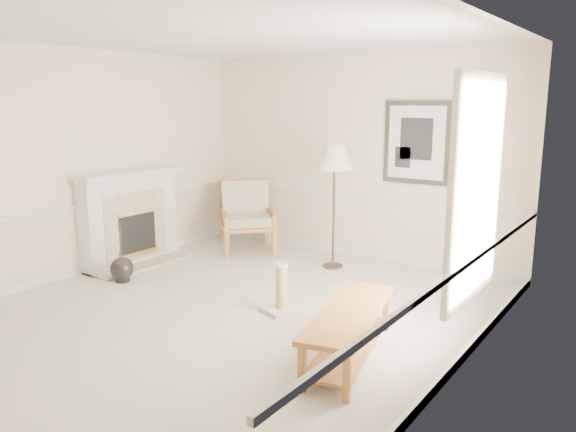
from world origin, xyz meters
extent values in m
plane|color=silver|center=(0.00, 0.00, 0.00)|extent=(5.50, 5.50, 0.00)
cube|color=beige|center=(0.00, 2.75, 1.45)|extent=(5.00, 0.04, 2.90)
cube|color=beige|center=(-2.50, 0.00, 1.45)|extent=(0.04, 5.50, 2.90)
cube|color=beige|center=(2.50, 0.00, 1.45)|extent=(0.04, 5.50, 2.90)
cube|color=white|center=(0.00, 0.00, 2.90)|extent=(5.00, 5.50, 0.04)
cube|color=white|center=(0.00, 2.73, 0.05)|extent=(4.95, 0.04, 0.10)
cube|color=white|center=(0.00, 2.73, 0.90)|extent=(4.95, 0.04, 0.05)
cube|color=white|center=(2.46, 0.40, 1.50)|extent=(0.03, 1.20, 1.80)
cube|color=white|center=(2.45, 0.40, 1.50)|extent=(0.05, 1.34, 1.94)
cube|color=black|center=(0.95, 2.72, 1.70)|extent=(0.92, 0.04, 1.10)
cube|color=white|center=(0.95, 2.69, 1.70)|extent=(0.78, 0.01, 0.96)
cube|color=black|center=(0.95, 2.69, 1.75)|extent=(0.45, 0.01, 0.55)
cube|color=white|center=(-2.36, 0.60, 0.62)|extent=(0.28, 1.50, 1.25)
cube|color=white|center=(-2.31, 0.60, 1.28)|extent=(0.46, 1.64, 0.06)
cube|color=#C6B28E|center=(-2.21, 0.60, 0.55)|extent=(0.02, 1.05, 0.95)
cube|color=black|center=(-2.20, 0.60, 0.42)|extent=(0.02, 0.62, 0.58)
cube|color=gold|center=(-2.20, 0.60, 0.16)|extent=(0.01, 0.66, 0.05)
cube|color=#C6B28E|center=(-2.20, 0.60, 0.01)|extent=(0.60, 1.50, 0.03)
sphere|color=black|center=(-1.77, -0.04, 0.17)|extent=(0.29, 0.29, 0.29)
cylinder|color=black|center=(-1.77, -0.04, 0.04)|extent=(0.19, 0.19, 0.08)
cylinder|color=black|center=(-1.77, -0.04, 0.55)|extent=(0.09, 0.10, 0.46)
cylinder|color=black|center=(-1.77, -0.04, 0.52)|extent=(0.11, 0.12, 0.38)
cylinder|color=black|center=(-1.77, -0.04, 0.59)|extent=(0.05, 0.06, 0.55)
cube|color=brown|center=(-1.41, 1.56, 0.21)|extent=(0.10, 0.10, 0.43)
cube|color=brown|center=(-1.91, 2.04, 0.21)|extent=(0.10, 0.10, 0.43)
cube|color=brown|center=(-0.93, 2.06, 0.21)|extent=(0.10, 0.10, 0.43)
cube|color=brown|center=(-1.43, 2.55, 0.21)|extent=(0.10, 0.10, 0.43)
cube|color=brown|center=(-1.42, 2.05, 0.39)|extent=(1.11, 1.11, 0.06)
cube|color=brown|center=(-1.68, 2.30, 0.74)|extent=(0.68, 0.69, 0.62)
cube|color=brown|center=(-1.66, 1.80, 0.58)|extent=(0.61, 0.59, 0.06)
cube|color=brown|center=(-1.18, 2.30, 0.58)|extent=(0.61, 0.59, 0.06)
cube|color=white|center=(-1.42, 2.05, 0.49)|extent=(1.02, 1.02, 0.13)
cube|color=white|center=(-1.63, 2.26, 0.76)|extent=(0.66, 0.67, 0.55)
cylinder|color=black|center=(0.09, 2.04, 0.01)|extent=(0.27, 0.27, 0.03)
cylinder|color=black|center=(0.09, 2.04, 0.78)|extent=(0.04, 0.04, 1.52)
cone|color=#FEF8CB|center=(0.09, 2.04, 1.52)|extent=(0.68, 0.68, 0.33)
cube|color=brown|center=(1.63, -0.30, 0.43)|extent=(0.84, 1.64, 0.05)
cube|color=brown|center=(1.63, -0.30, 0.11)|extent=(0.74, 1.52, 0.03)
cube|color=brown|center=(1.63, -1.04, 0.20)|extent=(0.07, 0.07, 0.41)
cube|color=brown|center=(1.98, -0.95, 0.20)|extent=(0.07, 0.07, 0.41)
cube|color=brown|center=(1.28, 0.36, 0.20)|extent=(0.07, 0.07, 0.41)
cube|color=brown|center=(1.63, 0.44, 0.20)|extent=(0.07, 0.07, 0.41)
cube|color=silver|center=(0.48, 0.28, 0.02)|extent=(0.50, 0.50, 0.05)
cylinder|color=tan|center=(0.48, 0.28, 0.28)|extent=(0.12, 0.12, 0.46)
cylinder|color=silver|center=(0.48, 0.28, 0.52)|extent=(0.14, 0.14, 0.04)
camera|label=1|loc=(3.85, -4.39, 2.23)|focal=35.00mm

